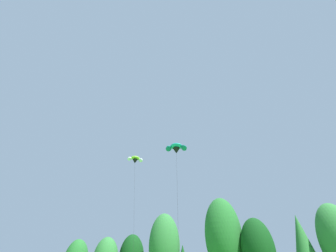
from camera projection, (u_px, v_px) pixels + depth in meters
The scene contains 6 objects.
treeline_tree_d at pixel (164, 246), 45.06m from camera, with size 5.80×5.80×14.81m.
treeline_tree_f at pixel (224, 236), 39.30m from camera, with size 6.00×6.00×15.55m.
treeline_tree_g at pixel (258, 250), 35.86m from camera, with size 4.93×4.93×11.60m.
treeline_tree_h at pixel (304, 246), 35.92m from camera, with size 4.25×4.25×12.03m.
parafoil_kite_high_lime_white at pixel (135, 160), 41.97m from camera, with size 8.45×10.08×19.93m.
parafoil_kite_mid_teal at pixel (176, 148), 31.69m from camera, with size 5.93×10.94×16.50m.
Camera 1 is at (7.59, 7.72, 1.87)m, focal length 25.83 mm.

